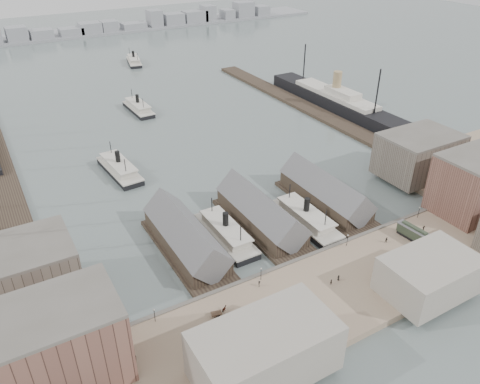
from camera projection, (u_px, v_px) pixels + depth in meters
ground at (291, 254)px, 137.93m from camera, size 900.00×900.00×0.00m
quay at (336, 292)px, 122.50m from camera, size 180.00×30.00×2.00m
seawall at (302, 260)px, 133.47m from camera, size 180.00×1.20×2.30m
west_wharf at (0, 169)px, 182.72m from camera, size 10.00×220.00×1.60m
east_wharf at (313, 111)px, 238.45m from camera, size 10.00×180.00×1.60m
ferry_shed_west at (186, 238)px, 136.93m from camera, size 14.00×42.00×12.60m
ferry_shed_center at (261, 214)px, 148.18m from camera, size 14.00×42.00×12.60m
ferry_shed_east at (325, 193)px, 159.43m from camera, size 14.00×42.00×12.60m
warehouse_west_front at (42, 352)px, 93.12m from camera, size 32.00×18.00×18.00m
warehouse_west_back at (22, 274)px, 116.51m from camera, size 26.00×20.00×14.00m
warehouse_east_front at (480, 182)px, 151.73m from camera, size 30.00×18.00×19.00m
warehouse_east_back at (418, 155)px, 173.75m from camera, size 28.00×20.00×15.00m
street_bldg_center at (430, 275)px, 119.17m from camera, size 24.00×16.00×10.00m
street_bldg_west at (265, 351)px, 97.02m from camera, size 30.00×16.00×12.00m
lamp_post_far_w at (154, 313)px, 110.85m from camera, size 0.44×0.44×3.92m
lamp_post_near_w at (261, 272)px, 123.83m from camera, size 0.44×0.44×3.92m
lamp_post_near_e at (348, 238)px, 136.82m from camera, size 0.44×0.44×3.92m
lamp_post_far_e at (419, 210)px, 149.80m from camera, size 0.44×0.44×3.92m
far_shore at (53, 33)px, 384.40m from camera, size 500.00×40.00×15.72m
ferry_docked_west at (226, 233)px, 143.26m from camera, size 8.43×28.11×10.04m
ferry_docked_east at (306, 218)px, 150.07m from camera, size 8.67×28.91×10.33m
ferry_open_near at (119, 168)px, 180.17m from camera, size 10.64×28.80×10.08m
ferry_open_mid at (138, 107)px, 238.61m from camera, size 8.64×26.63×9.44m
ferry_open_far at (134, 61)px, 316.99m from camera, size 12.78×26.68×9.16m
ocean_steamer at (335, 100)px, 242.65m from camera, size 13.00×94.96×18.99m
tram at (413, 234)px, 139.91m from camera, size 3.78×11.06×3.86m
horse_cart_left at (222, 310)px, 114.27m from camera, size 4.78×2.35×1.53m
horse_cart_center at (299, 311)px, 113.89m from camera, size 4.77×3.60×1.65m
horse_cart_right at (411, 256)px, 132.47m from camera, size 4.76×2.05×1.71m
pedestrian_0 at (136, 358)px, 101.87m from camera, size 0.65×0.72×1.61m
pedestrian_1 at (227, 337)px, 106.93m from camera, size 0.83×0.93×1.59m
pedestrian_2 at (259, 284)px, 122.43m from camera, size 1.21×1.24×1.70m
pedestrian_3 at (318, 324)px, 110.48m from camera, size 0.95×0.40×1.62m
pedestrian_4 at (339, 278)px, 124.55m from camera, size 0.57×0.82×1.60m
pedestrian_5 at (331, 282)px, 123.14m from camera, size 0.65×0.50×1.66m
pedestrian_6 at (387, 240)px, 138.98m from camera, size 1.08×0.98×1.82m
pedestrian_7 at (421, 260)px, 130.85m from camera, size 0.76×1.19×1.74m
pedestrian_8 at (424, 228)px, 144.55m from camera, size 1.09×0.79×1.71m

